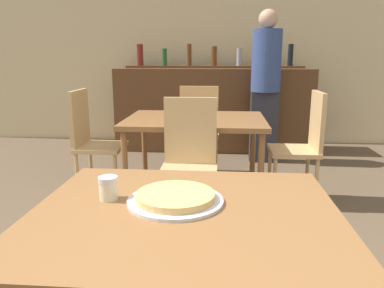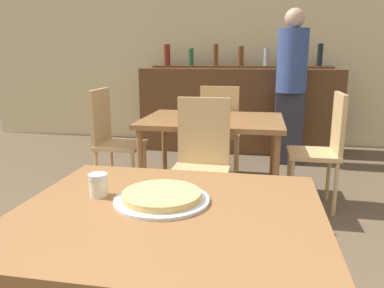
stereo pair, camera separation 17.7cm
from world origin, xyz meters
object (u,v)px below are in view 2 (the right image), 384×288
Objects in this scene: chair_far_side_back at (220,126)px; cheese_shaker at (98,185)px; pizza_tray at (162,197)px; chair_far_side_front at (201,157)px; chair_far_side_left at (111,135)px; chair_far_side_right at (324,143)px; person_standing at (291,82)px.

cheese_shaker is at bearing 86.01° from chair_far_side_back.
pizza_tray is 4.01× the size of cheese_shaker.
chair_far_side_back is at bearing 90.00° from chair_far_side_front.
chair_far_side_front is 1.11m from chair_far_side_left.
chair_far_side_front is 1.35m from cheese_shaker.
cheese_shaker reaches higher than pizza_tray.
chair_far_side_left is 1.00× the size of chair_far_side_right.
person_standing is (0.73, 1.92, 0.41)m from chair_far_side_front.
chair_far_side_left is 2.16m from person_standing.
cheese_shaker is (0.75, -1.92, 0.24)m from chair_far_side_left.
chair_far_side_right is (0.93, 0.61, 0.00)m from chair_far_side_front.
chair_far_side_right is (1.86, 0.00, 0.00)m from chair_far_side_left.
chair_far_side_front is 1.21m from chair_far_side_back.
person_standing is at bearing 69.21° from chair_far_side_front.
chair_far_side_front and chair_far_side_right have the same top height.
pizza_tray is (0.07, -2.54, 0.21)m from chair_far_side_back.
chair_far_side_left is (-0.93, -0.61, 0.00)m from chair_far_side_back.
chair_far_side_right is 2.23m from cheese_shaker.
chair_far_side_front reaches higher than pizza_tray.
chair_far_side_front is at bearing 90.00° from chair_far_side_back.
pizza_tray is at bearing -152.77° from chair_far_side_left.
person_standing is at bearing 78.48° from pizza_tray.
person_standing reaches higher than pizza_tray.
pizza_tray is (0.07, -1.33, 0.21)m from chair_far_side_front.
chair_far_side_left is at bearing 111.34° from cheese_shaker.
person_standing is (-0.20, 1.32, 0.41)m from chair_far_side_right.
person_standing reaches higher than cheese_shaker.
chair_far_side_front is at bearing -56.84° from chair_far_side_right.
person_standing is (0.73, 0.71, 0.41)m from chair_far_side_back.
cheese_shaker is at bearing -105.63° from person_standing.
person_standing is at bearing -171.44° from chair_far_side_right.
cheese_shaker is (-0.24, 0.01, 0.03)m from pizza_tray.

